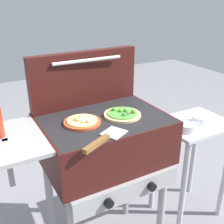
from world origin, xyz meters
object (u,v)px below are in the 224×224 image
Objects in this scene: pizza_cheese at (82,122)px; topping_bowl_near at (200,120)px; grill at (102,143)px; spatula at (104,139)px; topping_bowl_far at (188,128)px; pizza_veggie at (123,114)px; prep_table at (192,150)px.

pizza_cheese is 0.82m from topping_bowl_near.
grill is 0.28m from spatula.
topping_bowl_near is at bearing 19.37° from topping_bowl_far.
pizza_veggie is 0.60m from topping_bowl_near.
spatula reaches higher than prep_table.
grill is 0.19m from pizza_veggie.
pizza_veggie is (0.11, -0.02, 0.15)m from grill.
pizza_cheese is (-0.22, 0.02, -0.00)m from pizza_veggie.
grill is 0.19m from pizza_cheese.
spatula is (-0.21, -0.19, -0.00)m from pizza_veggie.
prep_table is at bearing 0.37° from grill.
spatula is at bearing -137.91° from pizza_veggie.
grill is at bearing 178.77° from topping_bowl_near.
prep_table is at bearing 129.71° from topping_bowl_near.
pizza_veggie reaches higher than prep_table.
pizza_veggie is 0.74× the size of spatula.
topping_bowl_near is at bearing -1.23° from grill.
pizza_veggie and pizza_cheese have the same top height.
grill is at bearing 3.37° from pizza_cheese.
spatula is 0.68m from topping_bowl_far.
topping_bowl_near is (0.02, -0.02, 0.22)m from prep_table.
prep_table is at bearing 0.79° from pizza_cheese.
pizza_veggie is 0.26× the size of prep_table.
topping_bowl_near is at bearing -0.61° from pizza_cheese.
prep_table is (0.56, 0.03, -0.39)m from pizza_veggie.
pizza_cheese reaches higher than spatula.
spatula is 0.83m from topping_bowl_near.
spatula is 0.89m from prep_table.
topping_bowl_near is at bearing -50.29° from prep_table.
grill is 1.33× the size of prep_table.
spatula is (-0.09, -0.21, 0.15)m from grill.
spatula is at bearing -167.27° from topping_bowl_far.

